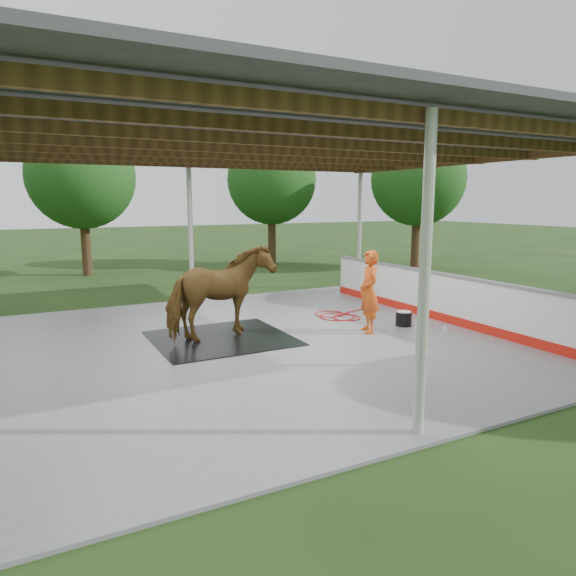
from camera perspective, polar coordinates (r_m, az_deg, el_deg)
name	(u,v)px	position (r m, az deg, el deg)	size (l,w,h in m)	color
ground	(261,343)	(10.55, -3.02, -6.17)	(100.00, 100.00, 0.00)	#1E3814
concrete_slab	(261,342)	(10.55, -3.02, -6.04)	(12.00, 10.00, 0.05)	slate
pavilion_structure	(259,143)	(10.21, -3.22, 15.77)	(12.60, 10.60, 4.05)	beige
dasher_board	(433,296)	(12.95, 15.83, -0.86)	(0.16, 8.00, 1.15)	red
tree_belt	(255,157)	(11.13, -3.72, 14.34)	(28.00, 28.00, 5.80)	#382314
rubber_mat	(222,338)	(10.80, -7.38, -5.55)	(2.74, 2.57, 0.02)	black
horse	(221,293)	(10.59, -7.50, -0.53)	(1.02, 2.25, 1.90)	brown
handler	(369,292)	(11.20, 8.99, -0.40)	(0.65, 0.43, 1.79)	#D14D16
wash_bucket	(404,318)	(12.05, 12.73, -3.30)	(0.36, 0.36, 0.34)	black
soap_bottle_a	(417,325)	(11.59, 14.15, -4.05)	(0.11, 0.11, 0.28)	silver
soap_bottle_b	(445,328)	(11.66, 17.05, -4.31)	(0.09, 0.09, 0.20)	#338CD8
hose_coil	(338,316)	(12.78, 5.53, -3.10)	(2.11, 1.25, 0.02)	#B70D0D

